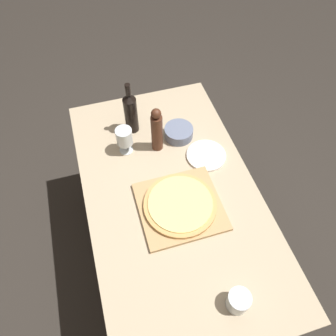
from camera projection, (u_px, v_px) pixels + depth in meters
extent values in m
plane|color=#2D2823|center=(171.00, 254.00, 2.18)|extent=(12.00, 12.00, 0.00)
cube|color=tan|center=(172.00, 195.00, 1.57)|extent=(0.81, 1.44, 0.03)
cylinder|color=brown|center=(280.00, 332.00, 1.57)|extent=(0.06, 0.06, 0.74)
cylinder|color=brown|center=(94.00, 157.00, 2.20)|extent=(0.06, 0.06, 0.74)
cylinder|color=brown|center=(191.00, 135.00, 2.31)|extent=(0.06, 0.06, 0.74)
cube|color=tan|center=(180.00, 206.00, 1.51)|extent=(0.38, 0.36, 0.02)
cylinder|color=tan|center=(180.00, 204.00, 1.49)|extent=(0.34, 0.34, 0.02)
cylinder|color=#EAD67A|center=(180.00, 203.00, 1.48)|extent=(0.30, 0.30, 0.01)
cylinder|color=black|center=(131.00, 115.00, 1.72)|extent=(0.07, 0.07, 0.21)
cone|color=black|center=(129.00, 97.00, 1.62)|extent=(0.07, 0.07, 0.03)
cylinder|color=black|center=(128.00, 90.00, 1.58)|extent=(0.03, 0.03, 0.06)
cylinder|color=#4C2819|center=(157.00, 133.00, 1.64)|extent=(0.06, 0.06, 0.22)
sphere|color=#4C2819|center=(156.00, 114.00, 1.53)|extent=(0.05, 0.05, 0.05)
cylinder|color=silver|center=(126.00, 150.00, 1.71)|extent=(0.07, 0.07, 0.00)
cylinder|color=silver|center=(126.00, 146.00, 1.69)|extent=(0.01, 0.01, 0.06)
cylinder|color=silver|center=(124.00, 137.00, 1.63)|extent=(0.08, 0.08, 0.09)
cylinder|color=slate|center=(179.00, 132.00, 1.75)|extent=(0.15, 0.15, 0.06)
cylinder|color=silver|center=(238.00, 301.00, 1.23)|extent=(0.09, 0.09, 0.09)
cylinder|color=white|center=(206.00, 155.00, 1.69)|extent=(0.20, 0.20, 0.01)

